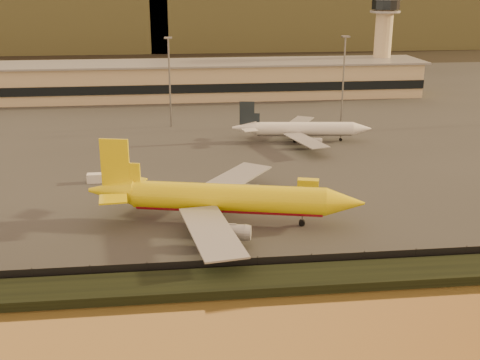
% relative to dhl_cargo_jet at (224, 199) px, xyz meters
% --- Properties ---
extents(ground, '(900.00, 900.00, 0.00)m').
position_rel_dhl_cargo_jet_xyz_m(ground, '(1.26, -6.28, -4.54)').
color(ground, black).
rests_on(ground, ground).
extents(embankment, '(320.00, 7.00, 1.40)m').
position_rel_dhl_cargo_jet_xyz_m(embankment, '(1.26, -23.28, -3.84)').
color(embankment, black).
rests_on(embankment, ground).
extents(tarmac, '(320.00, 220.00, 0.20)m').
position_rel_dhl_cargo_jet_xyz_m(tarmac, '(1.26, 88.72, -4.44)').
color(tarmac, '#2D2D2D').
rests_on(tarmac, ground).
extents(perimeter_fence, '(300.00, 0.05, 2.20)m').
position_rel_dhl_cargo_jet_xyz_m(perimeter_fence, '(1.26, -19.28, -3.24)').
color(perimeter_fence, black).
rests_on(perimeter_fence, tarmac).
extents(terminal_building, '(202.00, 25.00, 12.60)m').
position_rel_dhl_cargo_jet_xyz_m(terminal_building, '(-13.26, 119.27, 1.70)').
color(terminal_building, tan).
rests_on(terminal_building, tarmac).
extents(control_tower, '(11.20, 11.20, 35.50)m').
position_rel_dhl_cargo_jet_xyz_m(control_tower, '(71.26, 124.72, 17.12)').
color(control_tower, tan).
rests_on(control_tower, tarmac).
extents(apron_light_masts, '(152.20, 12.20, 25.40)m').
position_rel_dhl_cargo_jet_xyz_m(apron_light_masts, '(16.26, 68.72, 11.16)').
color(apron_light_masts, slate).
rests_on(apron_light_masts, tarmac).
extents(dhl_cargo_jet, '(48.28, 46.42, 14.54)m').
position_rel_dhl_cargo_jet_xyz_m(dhl_cargo_jet, '(0.00, 0.00, 0.00)').
color(dhl_cargo_jet, yellow).
rests_on(dhl_cargo_jet, tarmac).
extents(white_narrowbody_jet, '(36.78, 35.67, 10.56)m').
position_rel_dhl_cargo_jet_xyz_m(white_narrowbody_jet, '(25.39, 53.26, -1.19)').
color(white_narrowbody_jet, white).
rests_on(white_narrowbody_jet, tarmac).
extents(gse_vehicle_yellow, '(4.69, 3.04, 1.95)m').
position_rel_dhl_cargo_jet_xyz_m(gse_vehicle_yellow, '(18.73, 15.93, -3.37)').
color(gse_vehicle_yellow, yellow).
rests_on(gse_vehicle_yellow, tarmac).
extents(gse_vehicle_white, '(4.22, 1.91, 1.90)m').
position_rel_dhl_cargo_jet_xyz_m(gse_vehicle_white, '(-24.53, 24.83, -3.39)').
color(gse_vehicle_white, white).
rests_on(gse_vehicle_white, tarmac).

